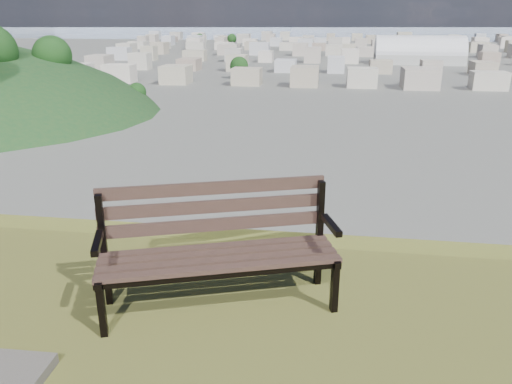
# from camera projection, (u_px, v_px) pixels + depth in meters

# --- Properties ---
(park_bench) EXTENTS (1.97, 1.18, 0.98)m
(park_bench) POSITION_uv_depth(u_px,v_px,m) (217.00, 241.00, 4.01)
(park_bench) COLOR #432F27
(park_bench) RESTS_ON hilltop_mesa
(arena) EXTENTS (48.65, 20.98, 20.45)m
(arena) POSITION_uv_depth(u_px,v_px,m) (418.00, 55.00, 281.73)
(arena) COLOR #B7B7B2
(arena) RESTS_ON ground
(city_blocks) EXTENTS (395.00, 361.00, 7.00)m
(city_blocks) POSITION_uv_depth(u_px,v_px,m) (332.00, 46.00, 375.88)
(city_blocks) COLOR silver
(city_blocks) RESTS_ON ground
(city_trees) EXTENTS (406.52, 387.20, 9.98)m
(city_trees) POSITION_uv_depth(u_px,v_px,m) (289.00, 51.00, 308.84)
(city_trees) COLOR #302318
(city_trees) RESTS_ON ground
(bay_water) EXTENTS (2400.00, 700.00, 0.12)m
(bay_water) POSITION_uv_depth(u_px,v_px,m) (333.00, 30.00, 847.66)
(bay_water) COLOR #92A9BB
(bay_water) RESTS_ON ground
(far_hills) EXTENTS (2050.00, 340.00, 60.00)m
(far_hills) POSITION_uv_depth(u_px,v_px,m) (311.00, 14.00, 1315.57)
(far_hills) COLOR #919AB4
(far_hills) RESTS_ON ground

